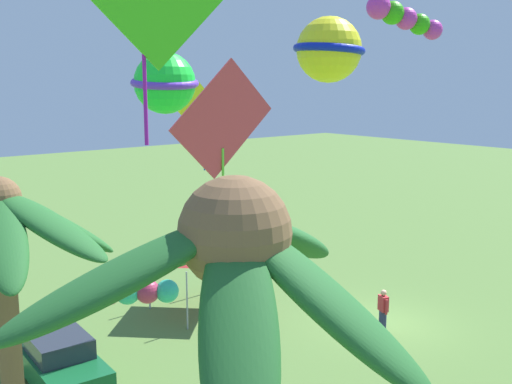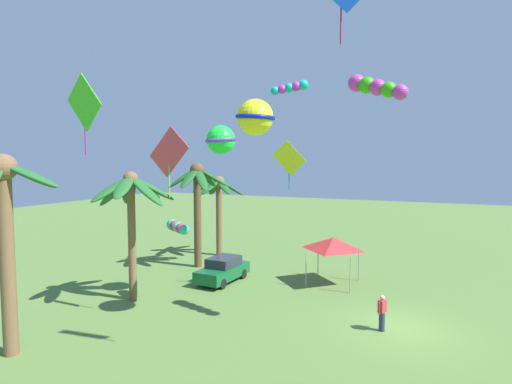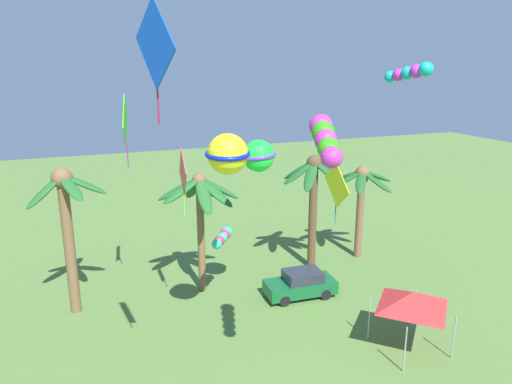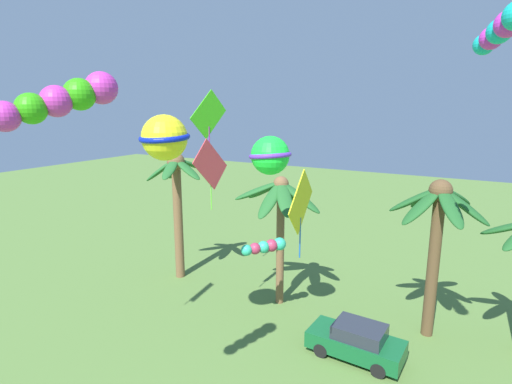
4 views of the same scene
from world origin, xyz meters
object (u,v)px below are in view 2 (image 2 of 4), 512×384
palm_tree_3 (5,211)px  kite_tube_4 (291,88)px  spectator_0 (382,313)px  kite_tube_7 (375,87)px  festival_tent (333,244)px  parked_car_0 (223,270)px  kite_tube_8 (177,227)px  palm_tree_2 (219,195)px  kite_diamond_6 (84,103)px  kite_ball_0 (255,117)px  kite_diamond_3 (289,159)px  palm_tree_0 (132,199)px  kite_ball_2 (221,140)px  kite_diamond_1 (169,153)px  palm_tree_1 (197,190)px

palm_tree_3 → kite_tube_4: bearing=-20.5°
kite_tube_4 → spectator_0: bearing=-136.9°
spectator_0 → kite_tube_4: (7.41, 6.92, 11.39)m
palm_tree_3 → kite_tube_7: 15.25m
spectator_0 → festival_tent: bearing=31.4°
parked_car_0 → kite_tube_8: size_ratio=2.04×
palm_tree_2 → parked_car_0: palm_tree_2 is taller
parked_car_0 → kite_tube_8: kite_tube_8 is taller
kite_tube_4 → kite_diamond_6: 13.62m
kite_ball_0 → kite_tube_7: (1.46, -4.73, 1.18)m
palm_tree_3 → kite_diamond_3: (11.00, -7.37, 1.99)m
festival_tent → kite_diamond_3: 6.22m
palm_tree_0 → kite_tube_4: bearing=-33.4°
kite_ball_2 → palm_tree_0: bearing=110.5°
kite_diamond_1 → kite_diamond_6: size_ratio=0.91×
kite_ball_0 → kite_diamond_3: 5.23m
palm_tree_3 → kite_diamond_6: bearing=-16.2°
palm_tree_0 → kite_diamond_1: size_ratio=2.16×
palm_tree_2 → palm_tree_3: size_ratio=0.81×
spectator_0 → kite_diamond_6: 15.77m
palm_tree_3 → kite_tube_4: (15.57, -5.82, 6.63)m
palm_tree_0 → parked_car_0: palm_tree_0 is taller
kite_ball_0 → kite_diamond_3: kite_ball_0 is taller
kite_ball_2 → palm_tree_3: bearing=152.0°
festival_tent → palm_tree_2: bearing=69.2°
kite_ball_2 → kite_tube_4: bearing=-10.4°
kite_diamond_3 → palm_tree_3: bearing=146.2°
parked_car_0 → kite_diamond_6: 12.75m
kite_diamond_3 → kite_diamond_6: size_ratio=0.76×
palm_tree_0 → kite_tube_8: palm_tree_0 is taller
palm_tree_3 → kite_tube_4: kite_tube_4 is taller
palm_tree_3 → festival_tent: 17.08m
festival_tent → kite_tube_7: kite_tube_7 is taller
kite_tube_4 → kite_diamond_6: kite_tube_4 is taller
festival_tent → kite_diamond_6: size_ratio=0.81×
kite_diamond_6 → palm_tree_2: bearing=7.0°
kite_tube_8 → kite_tube_7: bearing=-88.8°
kite_diamond_3 → kite_tube_8: 6.97m
parked_car_0 → palm_tree_2: bearing=31.3°
kite_ball_0 → kite_diamond_6: 7.35m
kite_ball_0 → kite_diamond_6: (-2.98, 6.69, 0.59)m
kite_ball_0 → palm_tree_3: bearing=128.6°
palm_tree_1 → kite_ball_2: (-5.62, -5.05, 3.08)m
kite_diamond_3 → kite_tube_8: kite_diamond_3 is taller
palm_tree_0 → palm_tree_3: (-6.86, 0.08, 0.12)m
spectator_0 → kite_tube_7: size_ratio=0.64×
festival_tent → kite_tube_4: kite_tube_4 is taller
kite_ball_0 → festival_tent: bearing=-10.8°
palm_tree_3 → kite_tube_8: (7.33, -2.60, -1.51)m
palm_tree_0 → kite_tube_4: size_ratio=2.95×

